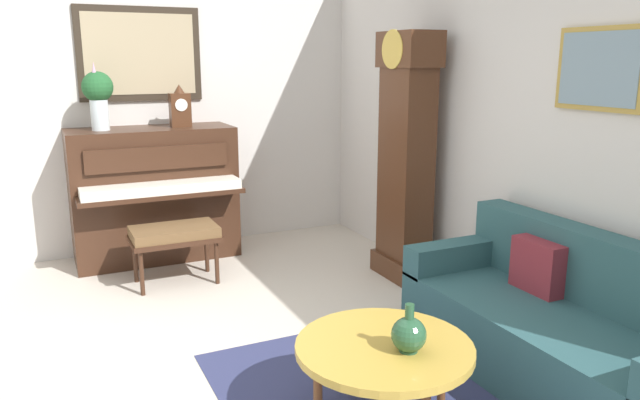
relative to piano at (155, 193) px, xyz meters
name	(u,v)px	position (x,y,z in m)	size (l,w,h in m)	color
ground_plane	(182,380)	(2.23, -0.28, -0.66)	(6.40, 6.00, 0.10)	beige
wall_left	(111,103)	(-0.37, -0.27, 0.80)	(0.13, 4.90, 2.80)	silver
wall_back	(513,118)	(2.24, 2.12, 0.79)	(5.30, 0.13, 2.80)	silver
piano	(155,193)	(0.00, 0.00, 0.00)	(0.87, 1.44, 1.21)	#3D2316
piano_bench	(174,236)	(0.74, 0.01, -0.20)	(0.42, 0.70, 0.48)	#3D2316
grandfather_clock	(406,164)	(1.38, 1.80, 0.35)	(0.52, 0.34, 2.03)	#4C2B19
couch	(561,329)	(3.22, 1.67, -0.30)	(1.90, 0.80, 0.84)	#2D565B
coffee_table	(384,350)	(3.18, 0.53, -0.20)	(0.88, 0.88, 0.44)	gold
mantel_clock	(180,108)	(0.00, 0.27, 0.77)	(0.13, 0.18, 0.38)	#4C2B19
flower_vase	(98,93)	(0.00, -0.42, 0.91)	(0.26, 0.26, 0.58)	silver
green_jug	(409,334)	(3.30, 0.59, -0.08)	(0.17, 0.17, 0.24)	#234C33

